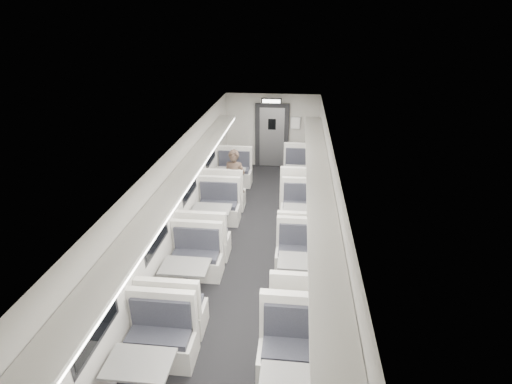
% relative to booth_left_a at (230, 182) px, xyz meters
% --- Properties ---
extents(room, '(3.24, 12.24, 2.64)m').
position_rel_booth_left_a_xyz_m(room, '(1.00, -3.44, 0.82)').
color(room, black).
rests_on(room, ground).
extents(booth_left_a, '(1.05, 2.12, 1.13)m').
position_rel_booth_left_a_xyz_m(booth_left_a, '(0.00, 0.00, 0.00)').
color(booth_left_a, beige).
rests_on(booth_left_a, room).
extents(booth_left_b, '(1.02, 2.07, 1.11)m').
position_rel_booth_left_a_xyz_m(booth_left_b, '(0.00, -2.34, -0.01)').
color(booth_left_b, beige).
rests_on(booth_left_b, room).
extents(booth_left_c, '(0.99, 2.01, 1.07)m').
position_rel_booth_left_a_xyz_m(booth_left_c, '(0.00, -4.54, -0.02)').
color(booth_left_c, beige).
rests_on(booth_left_c, room).
extents(booth_left_d, '(1.00, 2.03, 1.09)m').
position_rel_booth_left_a_xyz_m(booth_left_d, '(0.00, -6.67, -0.02)').
color(booth_left_d, beige).
rests_on(booth_left_d, room).
extents(booth_right_a, '(1.10, 2.24, 1.20)m').
position_rel_booth_left_a_xyz_m(booth_right_a, '(2.00, 0.24, 0.02)').
color(booth_right_a, beige).
rests_on(booth_right_a, room).
extents(booth_right_b, '(0.99, 2.01, 1.08)m').
position_rel_booth_left_a_xyz_m(booth_right_b, '(2.00, -2.10, -0.02)').
color(booth_right_b, beige).
rests_on(booth_right_b, room).
extents(booth_right_c, '(0.99, 2.00, 1.07)m').
position_rel_booth_left_a_xyz_m(booth_right_c, '(2.00, -4.17, -0.02)').
color(booth_right_c, beige).
rests_on(booth_right_c, room).
extents(passenger, '(0.65, 0.50, 1.61)m').
position_rel_booth_left_a_xyz_m(passenger, '(0.29, -0.89, 0.43)').
color(passenger, black).
rests_on(passenger, room).
extents(window_a, '(0.02, 1.18, 0.84)m').
position_rel_booth_left_a_xyz_m(window_a, '(-0.49, -0.04, 0.97)').
color(window_a, black).
rests_on(window_a, room).
extents(window_b, '(0.02, 1.18, 0.84)m').
position_rel_booth_left_a_xyz_m(window_b, '(-0.49, -2.24, 0.97)').
color(window_b, black).
rests_on(window_b, room).
extents(window_c, '(0.02, 1.18, 0.84)m').
position_rel_booth_left_a_xyz_m(window_c, '(-0.49, -4.44, 0.97)').
color(window_c, black).
rests_on(window_c, room).
extents(window_d, '(0.02, 1.18, 0.84)m').
position_rel_booth_left_a_xyz_m(window_d, '(-0.49, -6.64, 0.97)').
color(window_d, black).
rests_on(window_d, room).
extents(luggage_rack_left, '(0.46, 10.40, 0.09)m').
position_rel_booth_left_a_xyz_m(luggage_rack_left, '(-0.24, -3.74, 1.54)').
color(luggage_rack_left, beige).
rests_on(luggage_rack_left, room).
extents(luggage_rack_right, '(0.46, 10.40, 0.09)m').
position_rel_booth_left_a_xyz_m(luggage_rack_right, '(2.24, -3.74, 1.54)').
color(luggage_rack_right, beige).
rests_on(luggage_rack_right, room).
extents(vestibule_door, '(1.10, 0.13, 2.10)m').
position_rel_booth_left_a_xyz_m(vestibule_door, '(1.00, 2.50, 0.66)').
color(vestibule_door, black).
rests_on(vestibule_door, room).
extents(exit_sign, '(0.62, 0.12, 0.16)m').
position_rel_booth_left_a_xyz_m(exit_sign, '(1.00, 2.01, 1.90)').
color(exit_sign, black).
rests_on(exit_sign, room).
extents(wall_notice, '(0.32, 0.02, 0.40)m').
position_rel_booth_left_a_xyz_m(wall_notice, '(1.75, 2.48, 1.12)').
color(wall_notice, white).
rests_on(wall_notice, room).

